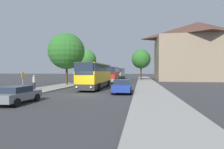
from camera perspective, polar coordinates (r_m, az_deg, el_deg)
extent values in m
plane|color=#38383A|center=(19.19, -8.11, -6.40)|extent=(300.00, 300.00, 0.00)
cube|color=gray|center=(22.28, -25.64, -5.26)|extent=(4.00, 120.00, 0.15)
cube|color=gray|center=(18.37, 13.37, -6.52)|extent=(4.00, 120.00, 0.15)
cube|color=gray|center=(52.33, 26.19, 4.51)|extent=(21.68, 14.02, 11.48)
pyramid|color=#513328|center=(53.39, 26.26, 12.94)|extent=(21.68, 14.02, 4.21)
cube|color=#2D2D2D|center=(25.57, -5.25, -3.12)|extent=(2.49, 10.99, 0.70)
cube|color=yellow|center=(25.51, -5.26, -0.64)|extent=(2.49, 10.99, 1.51)
cube|color=#232D3D|center=(25.50, -5.26, 2.12)|extent=(2.51, 10.77, 0.95)
cube|color=yellow|center=(25.52, -5.27, 3.33)|extent=(2.44, 10.77, 0.12)
cube|color=#232D3D|center=(20.21, -9.23, 1.97)|extent=(2.21, 0.07, 1.45)
sphere|color=#F4EAC1|center=(20.56, -11.50, -4.06)|extent=(0.24, 0.24, 0.24)
sphere|color=#F4EAC1|center=(20.01, -6.88, -4.19)|extent=(0.24, 0.24, 0.24)
cylinder|color=black|center=(22.80, -10.35, -3.96)|extent=(0.30, 1.00, 1.00)
cylinder|color=black|center=(22.09, -4.32, -4.11)|extent=(0.30, 1.00, 1.00)
cylinder|color=black|center=(29.07, -5.96, -2.87)|extent=(0.30, 1.00, 1.00)
cylinder|color=black|center=(28.52, -1.18, -2.94)|extent=(0.30, 1.00, 1.00)
cube|color=gray|center=(40.83, -0.03, -1.55)|extent=(2.92, 11.54, 0.70)
cube|color=red|center=(40.80, -0.03, -0.09)|extent=(2.92, 11.54, 1.38)
cube|color=#232D3D|center=(40.79, -0.03, 1.55)|extent=(2.93, 11.31, 0.95)
cube|color=red|center=(40.80, -0.03, 2.30)|extent=(2.86, 11.30, 0.12)
cube|color=#232D3D|center=(35.08, -1.27, 1.38)|extent=(2.31, 0.13, 1.45)
sphere|color=#F4EAC1|center=(35.26, -2.71, -1.91)|extent=(0.24, 0.24, 0.24)
sphere|color=#F4EAC1|center=(34.99, 0.19, -1.93)|extent=(0.24, 0.24, 0.24)
cylinder|color=black|center=(37.64, -2.66, -1.97)|extent=(0.33, 1.01, 1.00)
cylinder|color=black|center=(37.27, 1.23, -2.00)|extent=(0.33, 1.01, 1.00)
cylinder|color=black|center=(44.42, -1.10, -1.50)|extent=(0.33, 1.01, 1.00)
cylinder|color=black|center=(44.11, 2.21, -1.52)|extent=(0.33, 1.01, 1.00)
cube|color=#238942|center=(54.20, 2.25, -0.91)|extent=(2.69, 10.48, 0.70)
cube|color=silver|center=(54.18, 2.25, 0.19)|extent=(2.69, 10.48, 1.38)
cube|color=#232D3D|center=(54.17, 2.25, 1.42)|extent=(2.71, 10.27, 0.95)
cube|color=silver|center=(54.18, 2.25, 1.99)|extent=(2.64, 10.27, 0.12)
cube|color=#232D3D|center=(48.98, 1.38, 1.28)|extent=(2.24, 0.10, 1.45)
sphere|color=#F4EAC1|center=(49.14, 0.38, -1.07)|extent=(0.24, 0.24, 0.24)
sphere|color=#F4EAC1|center=(48.87, 2.38, -1.08)|extent=(0.24, 0.24, 0.24)
cylinder|color=black|center=(51.31, 0.38, -1.16)|extent=(0.32, 1.01, 1.00)
cylinder|color=black|center=(50.94, 3.13, -1.17)|extent=(0.32, 1.01, 1.00)
cylinder|color=black|center=(57.48, 1.46, -0.92)|extent=(0.32, 1.01, 1.00)
cylinder|color=black|center=(57.15, 3.92, -0.93)|extent=(0.32, 1.01, 1.00)
cube|color=slate|center=(15.37, -28.64, -6.11)|extent=(1.95, 4.05, 0.59)
cube|color=#232D3D|center=(15.19, -29.02, -4.23)|extent=(1.68, 2.13, 0.45)
cylinder|color=black|center=(16.94, -28.66, -6.46)|extent=(0.22, 0.63, 0.62)
cylinder|color=black|center=(15.93, -23.27, -6.89)|extent=(0.22, 0.63, 0.62)
cylinder|color=black|center=(13.88, -28.60, -8.10)|extent=(0.22, 0.63, 0.62)
cube|color=#233D9E|center=(19.99, 3.26, -4.15)|extent=(2.16, 4.72, 0.73)
cube|color=#232D3D|center=(20.13, 3.29, -2.36)|extent=(1.82, 2.49, 0.51)
cylinder|color=black|center=(18.57, 6.01, -5.68)|extent=(0.23, 0.63, 0.62)
cylinder|color=black|center=(18.69, 0.02, -5.63)|extent=(0.23, 0.63, 0.62)
cylinder|color=black|center=(21.43, 6.08, -4.78)|extent=(0.23, 0.63, 0.62)
cylinder|color=black|center=(21.53, 0.89, -4.75)|extent=(0.23, 0.63, 0.62)
cylinder|color=gray|center=(21.49, -27.10, -2.29)|extent=(0.08, 0.08, 2.26)
cube|color=yellow|center=(21.46, -27.12, -0.21)|extent=(0.03, 0.45, 0.60)
cylinder|color=#23232D|center=(24.93, -24.10, -3.40)|extent=(0.30, 0.30, 0.88)
cylinder|color=#B2A899|center=(24.88, -24.11, -1.55)|extent=(0.36, 0.36, 0.73)
sphere|color=tan|center=(24.87, -24.12, -0.43)|extent=(0.24, 0.24, 0.24)
cylinder|color=#513D23|center=(43.78, -8.63, 0.05)|extent=(0.40, 0.40, 3.15)
sphere|color=#387F33|center=(43.86, -8.65, 4.72)|extent=(5.34, 5.34, 5.34)
cylinder|color=#47331E|center=(32.62, -14.56, 0.02)|extent=(0.40, 0.40, 3.53)
sphere|color=#2D7028|center=(32.81, -14.60, 7.37)|extent=(6.50, 6.50, 6.50)
cylinder|color=#47331E|center=(49.23, 9.46, 0.53)|extent=(0.40, 0.40, 3.78)
sphere|color=#2D7028|center=(49.34, 9.47, 5.01)|extent=(5.24, 5.24, 5.24)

